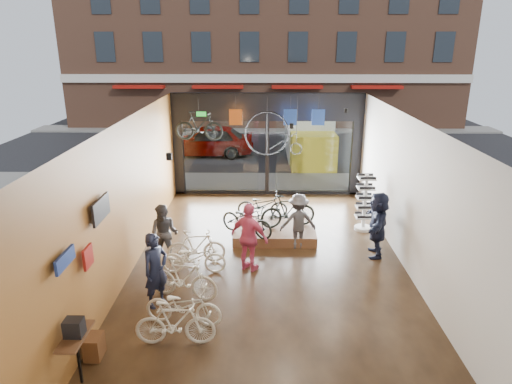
{
  "coord_description": "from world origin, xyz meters",
  "views": [
    {
      "loc": [
        -0.19,
        -10.63,
        5.58
      ],
      "look_at": [
        -0.36,
        1.4,
        1.58
      ],
      "focal_mm": 32.0,
      "sensor_mm": 36.0,
      "label": 1
    }
  ],
  "objects_px": {
    "box_truck": "(309,136)",
    "street_car": "(208,140)",
    "penny_farthing": "(276,135)",
    "hung_bike": "(199,126)",
    "floor_bike_1": "(175,323)",
    "display_bike_left": "(247,220)",
    "customer_0": "(156,270)",
    "customer_5": "(378,224)",
    "floor_bike_3": "(183,278)",
    "display_platform": "(274,231)",
    "floor_bike_4": "(194,257)",
    "display_bike_mid": "(288,211)",
    "customer_2": "(249,237)",
    "display_bike_right": "(263,205)",
    "customer_1": "(164,234)",
    "floor_bike_2": "(183,306)",
    "sunglasses_rack": "(365,202)",
    "customer_3": "(298,221)",
    "floor_bike_5": "(196,247)"
  },
  "relations": [
    {
      "from": "display_platform",
      "to": "sunglasses_rack",
      "type": "height_order",
      "value": "sunglasses_rack"
    },
    {
      "from": "floor_bike_5",
      "to": "penny_farthing",
      "type": "relative_size",
      "value": 0.79
    },
    {
      "from": "floor_bike_2",
      "to": "hung_bike",
      "type": "height_order",
      "value": "hung_bike"
    },
    {
      "from": "floor_bike_4",
      "to": "customer_5",
      "type": "height_order",
      "value": "customer_5"
    },
    {
      "from": "display_platform",
      "to": "customer_5",
      "type": "distance_m",
      "value": 3.11
    },
    {
      "from": "street_car",
      "to": "box_truck",
      "type": "distance_m",
      "value": 5.15
    },
    {
      "from": "floor_bike_1",
      "to": "hung_bike",
      "type": "xyz_separation_m",
      "value": [
        -0.43,
        7.41,
        2.46
      ]
    },
    {
      "from": "customer_0",
      "to": "hung_bike",
      "type": "height_order",
      "value": "hung_bike"
    },
    {
      "from": "customer_1",
      "to": "customer_2",
      "type": "bearing_deg",
      "value": -1.71
    },
    {
      "from": "floor_bike_3",
      "to": "display_platform",
      "type": "bearing_deg",
      "value": -15.74
    },
    {
      "from": "display_bike_mid",
      "to": "customer_2",
      "type": "relative_size",
      "value": 0.93
    },
    {
      "from": "box_truck",
      "to": "street_car",
      "type": "bearing_deg",
      "value": 168.77
    },
    {
      "from": "customer_2",
      "to": "penny_farthing",
      "type": "distance_m",
      "value": 5.32
    },
    {
      "from": "box_truck",
      "to": "floor_bike_3",
      "type": "relative_size",
      "value": 3.74
    },
    {
      "from": "display_bike_left",
      "to": "display_bike_mid",
      "type": "distance_m",
      "value": 1.34
    },
    {
      "from": "display_bike_mid",
      "to": "display_bike_right",
      "type": "relative_size",
      "value": 1.07
    },
    {
      "from": "display_platform",
      "to": "floor_bike_3",
      "type": "bearing_deg",
      "value": -121.29
    },
    {
      "from": "sunglasses_rack",
      "to": "customer_1",
      "type": "bearing_deg",
      "value": -173.61
    },
    {
      "from": "street_car",
      "to": "customer_0",
      "type": "bearing_deg",
      "value": 1.94
    },
    {
      "from": "display_bike_left",
      "to": "hung_bike",
      "type": "bearing_deg",
      "value": 63.56
    },
    {
      "from": "customer_5",
      "to": "floor_bike_3",
      "type": "bearing_deg",
      "value": -53.82
    },
    {
      "from": "street_car",
      "to": "display_bike_left",
      "type": "xyz_separation_m",
      "value": [
        2.34,
        -10.64,
        -0.04
      ]
    },
    {
      "from": "floor_bike_5",
      "to": "display_bike_mid",
      "type": "bearing_deg",
      "value": -59.45
    },
    {
      "from": "customer_0",
      "to": "customer_5",
      "type": "relative_size",
      "value": 0.94
    },
    {
      "from": "display_platform",
      "to": "floor_bike_4",
      "type": "bearing_deg",
      "value": -131.55
    },
    {
      "from": "floor_bike_2",
      "to": "sunglasses_rack",
      "type": "xyz_separation_m",
      "value": [
        4.74,
        5.02,
        0.47
      ]
    },
    {
      "from": "floor_bike_3",
      "to": "floor_bike_4",
      "type": "height_order",
      "value": "floor_bike_3"
    },
    {
      "from": "floor_bike_4",
      "to": "display_bike_right",
      "type": "xyz_separation_m",
      "value": [
        1.72,
        3.07,
        0.29
      ]
    },
    {
      "from": "floor_bike_1",
      "to": "display_platform",
      "type": "xyz_separation_m",
      "value": [
        2.01,
        5.19,
        -0.32
      ]
    },
    {
      "from": "penny_farthing",
      "to": "hung_bike",
      "type": "relative_size",
      "value": 1.22
    },
    {
      "from": "box_truck",
      "to": "display_bike_right",
      "type": "xyz_separation_m",
      "value": [
        -2.25,
        -8.28,
        -0.51
      ]
    },
    {
      "from": "display_platform",
      "to": "sunglasses_rack",
      "type": "distance_m",
      "value": 2.91
    },
    {
      "from": "box_truck",
      "to": "floor_bike_3",
      "type": "bearing_deg",
      "value": -107.87
    },
    {
      "from": "street_car",
      "to": "penny_farthing",
      "type": "relative_size",
      "value": 2.4
    },
    {
      "from": "floor_bike_4",
      "to": "floor_bike_5",
      "type": "xyz_separation_m",
      "value": [
        -0.01,
        0.56,
        0.04
      ]
    },
    {
      "from": "display_platform",
      "to": "customer_2",
      "type": "distance_m",
      "value": 2.38
    },
    {
      "from": "floor_bike_5",
      "to": "customer_5",
      "type": "distance_m",
      "value": 4.87
    },
    {
      "from": "sunglasses_rack",
      "to": "penny_farthing",
      "type": "distance_m",
      "value": 3.89
    },
    {
      "from": "floor_bike_1",
      "to": "customer_0",
      "type": "relative_size",
      "value": 0.91
    },
    {
      "from": "display_platform",
      "to": "hung_bike",
      "type": "height_order",
      "value": "hung_bike"
    },
    {
      "from": "floor_bike_5",
      "to": "hung_bike",
      "type": "height_order",
      "value": "hung_bike"
    },
    {
      "from": "floor_bike_3",
      "to": "sunglasses_rack",
      "type": "xyz_separation_m",
      "value": [
        4.91,
        4.03,
        0.39
      ]
    },
    {
      "from": "floor_bike_1",
      "to": "display_bike_left",
      "type": "bearing_deg",
      "value": -15.74
    },
    {
      "from": "floor_bike_1",
      "to": "floor_bike_3",
      "type": "height_order",
      "value": "floor_bike_3"
    },
    {
      "from": "display_bike_mid",
      "to": "customer_2",
      "type": "bearing_deg",
      "value": 138.6
    },
    {
      "from": "street_car",
      "to": "display_bike_mid",
      "type": "xyz_separation_m",
      "value": [
        3.54,
        -10.03,
        0.02
      ]
    },
    {
      "from": "customer_3",
      "to": "penny_farthing",
      "type": "xyz_separation_m",
      "value": [
        -0.53,
        3.64,
        1.71
      ]
    },
    {
      "from": "display_bike_right",
      "to": "penny_farthing",
      "type": "bearing_deg",
      "value": -8.73
    },
    {
      "from": "floor_bike_3",
      "to": "customer_2",
      "type": "xyz_separation_m",
      "value": [
        1.46,
        1.36,
        0.4
      ]
    },
    {
      "from": "customer_5",
      "to": "customer_0",
      "type": "bearing_deg",
      "value": -53.4
    }
  ]
}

